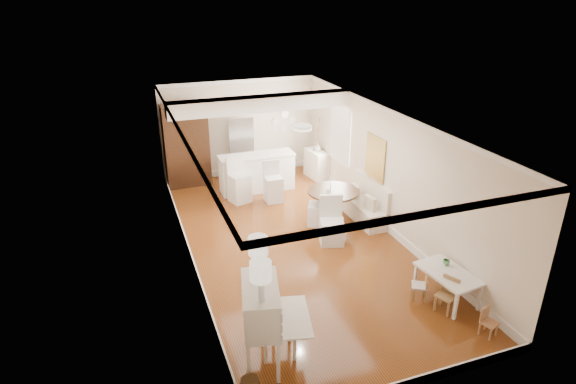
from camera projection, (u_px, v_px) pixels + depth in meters
room at (290, 153)px, 10.15m from camera, size 9.00×9.04×2.82m
secretary_bureau at (261, 324)px, 7.04m from camera, size 1.26×1.27×1.33m
gustavian_armchair at (278, 326)px, 7.28m from camera, size 0.65×0.65×0.98m
kids_table at (447, 286)px, 8.62m from camera, size 0.81×1.20×0.56m
kids_chair_a at (446, 295)px, 8.29m from camera, size 0.41×0.41×0.64m
kids_chair_b at (419, 285)px, 8.64m from camera, size 0.36×0.36×0.55m
kids_chair_c at (489, 322)px, 7.73m from camera, size 0.31×0.31×0.50m
banquette at (364, 201)px, 11.50m from camera, size 0.52×1.60×0.98m
dining_table at (333, 206)px, 11.38m from camera, size 1.59×1.59×0.82m
slip_chair_near at (332, 221)px, 10.43m from camera, size 0.62×0.64×1.05m
slip_chair_far at (319, 205)px, 11.26m from camera, size 0.66×0.65×1.00m
breakfast_counter at (257, 173)px, 13.14m from camera, size 2.05×0.65×1.03m
bar_stool_left at (239, 180)px, 12.41m from camera, size 0.59×0.59×1.19m
bar_stool_right at (273, 182)px, 12.44m from camera, size 0.44×0.44×1.08m
pantry_cabinet at (186, 145)px, 13.30m from camera, size 1.20×0.60×2.30m
fridge at (253, 147)px, 13.96m from camera, size 0.75×0.65×1.80m
sideboard at (316, 164)px, 14.06m from camera, size 0.48×0.90×0.82m
pencil_cup at (446, 262)px, 8.71m from camera, size 0.13×0.13×0.10m
branch_vase at (318, 147)px, 13.88m from camera, size 0.25×0.25×0.21m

